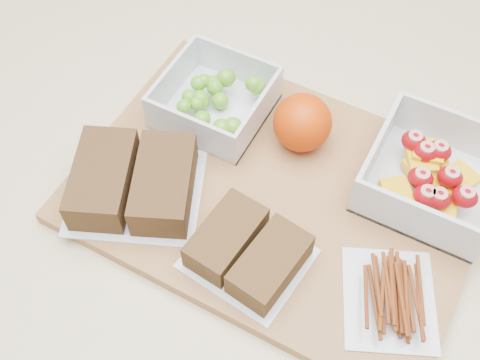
% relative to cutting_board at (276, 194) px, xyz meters
% --- Properties ---
extents(counter, '(1.20, 0.90, 0.90)m').
position_rel_cutting_board_xyz_m(counter, '(-0.02, 0.00, -0.46)').
color(counter, beige).
rests_on(counter, ground).
extents(cutting_board, '(0.42, 0.30, 0.02)m').
position_rel_cutting_board_xyz_m(cutting_board, '(0.00, 0.00, 0.00)').
color(cutting_board, '#A17242').
rests_on(cutting_board, counter).
extents(grape_container, '(0.12, 0.12, 0.05)m').
position_rel_cutting_board_xyz_m(grape_container, '(-0.11, 0.07, 0.03)').
color(grape_container, silver).
rests_on(grape_container, cutting_board).
extents(fruit_container, '(0.13, 0.13, 0.06)m').
position_rel_cutting_board_xyz_m(fruit_container, '(0.14, 0.08, 0.03)').
color(fruit_container, silver).
rests_on(fruit_container, cutting_board).
extents(orange, '(0.07, 0.07, 0.07)m').
position_rel_cutting_board_xyz_m(orange, '(-0.01, 0.07, 0.04)').
color(orange, '#CE3C04').
rests_on(orange, cutting_board).
extents(sandwich_bag_left, '(0.18, 0.17, 0.04)m').
position_rel_cutting_board_xyz_m(sandwich_bag_left, '(-0.13, -0.07, 0.03)').
color(sandwich_bag_left, silver).
rests_on(sandwich_bag_left, cutting_board).
extents(sandwich_bag_center, '(0.12, 0.11, 0.03)m').
position_rel_cutting_board_xyz_m(sandwich_bag_center, '(0.01, -0.09, 0.03)').
color(sandwich_bag_center, silver).
rests_on(sandwich_bag_center, cutting_board).
extents(pretzel_bag, '(0.12, 0.13, 0.02)m').
position_rel_cutting_board_xyz_m(pretzel_bag, '(0.15, -0.06, 0.02)').
color(pretzel_bag, silver).
rests_on(pretzel_bag, cutting_board).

